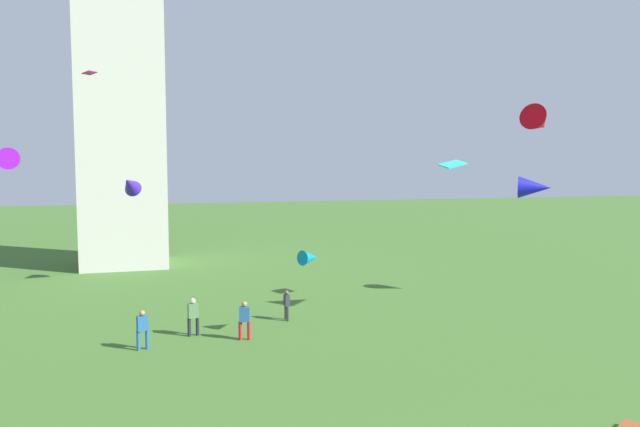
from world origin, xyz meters
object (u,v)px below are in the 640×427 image
object	(u,v)px
person_3	(287,303)
kite_flying_5	(310,258)
kite_flying_4	(453,164)
person_2	(244,318)
kite_flying_6	(9,160)
kite_flying_1	(535,187)
person_0	(193,315)
kite_flying_3	(130,184)
kite_flying_2	(90,73)
person_1	(142,327)
kite_flying_0	(539,122)

from	to	relation	value
person_3	kite_flying_5	bearing A→B (deg)	-176.77
kite_flying_4	kite_flying_5	bearing A→B (deg)	10.16
person_2	kite_flying_6	size ratio (longest dim) A/B	1.10
kite_flying_6	kite_flying_1	bearing A→B (deg)	170.06
person_0	kite_flying_1	xyz separation A→B (m)	(20.70, 2.38, 5.86)
kite_flying_3	kite_flying_5	size ratio (longest dim) A/B	1.67
kite_flying_3	kite_flying_4	size ratio (longest dim) A/B	1.35
kite_flying_2	kite_flying_5	size ratio (longest dim) A/B	0.75
kite_flying_1	person_1	bearing A→B (deg)	137.01
kite_flying_0	person_2	bearing A→B (deg)	48.81
person_1	kite_flying_0	xyz separation A→B (m)	(19.47, -1.11, 9.42)
person_0	kite_flying_0	size ratio (longest dim) A/B	0.73
kite_flying_5	kite_flying_6	size ratio (longest dim) A/B	0.76
person_3	kite_flying_6	bearing A→B (deg)	77.71
person_2	kite_flying_4	bearing A→B (deg)	-153.00
person_1	kite_flying_4	world-z (taller)	kite_flying_4
person_3	kite_flying_1	bearing A→B (deg)	-91.02
kite_flying_4	kite_flying_2	bearing A→B (deg)	-29.09
kite_flying_0	kite_flying_1	xyz separation A→B (m)	(3.56, 5.07, -3.54)
kite_flying_1	kite_flying_6	world-z (taller)	kite_flying_6
person_0	kite_flying_1	size ratio (longest dim) A/B	0.79
kite_flying_3	kite_flying_4	bearing A→B (deg)	-15.58
person_3	person_0	bearing A→B (deg)	103.49
person_2	kite_flying_1	xyz separation A→B (m)	(18.41, 3.73, 5.86)
person_2	kite_flying_0	world-z (taller)	kite_flying_0
person_2	kite_flying_6	world-z (taller)	kite_flying_6
person_0	kite_flying_5	size ratio (longest dim) A/B	1.43
kite_flying_0	kite_flying_5	world-z (taller)	kite_flying_0
kite_flying_0	kite_flying_6	distance (m)	26.45
kite_flying_0	kite_flying_5	bearing A→B (deg)	49.13
kite_flying_0	kite_flying_4	size ratio (longest dim) A/B	1.58
person_1	kite_flying_0	bearing A→B (deg)	-18.73
kite_flying_0	kite_flying_5	distance (m)	13.50
person_2	kite_flying_5	world-z (taller)	kite_flying_5
person_2	kite_flying_6	xyz separation A→B (m)	(-10.78, 4.88, 7.48)
kite_flying_3	kite_flying_6	size ratio (longest dim) A/B	1.28
person_0	kite_flying_4	world-z (taller)	kite_flying_4
kite_flying_3	kite_flying_1	bearing A→B (deg)	-8.67
kite_flying_2	kite_flying_6	size ratio (longest dim) A/B	0.57
kite_flying_4	kite_flying_6	bearing A→B (deg)	-15.04
kite_flying_3	kite_flying_5	distance (m)	17.30
person_3	kite_flying_5	xyz separation A→B (m)	(0.41, -3.26, 2.94)
person_0	person_3	world-z (taller)	person_0
kite_flying_2	kite_flying_5	xyz separation A→B (m)	(10.51, -10.15, -9.75)
person_0	person_1	size ratio (longest dim) A/B	1.03
person_0	kite_flying_2	world-z (taller)	kite_flying_2
kite_flying_0	kite_flying_1	bearing A→B (deg)	-71.10
kite_flying_0	kite_flying_1	distance (m)	7.13
person_1	kite_flying_1	size ratio (longest dim) A/B	0.77
kite_flying_1	kite_flying_4	distance (m)	5.90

